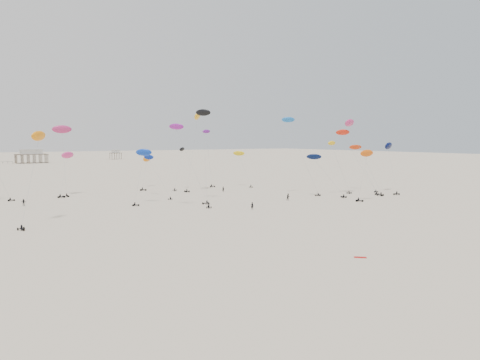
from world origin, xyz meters
TOP-DOWN VIEW (x-y plane):
  - ground_plane at (0.00, 200.00)m, footprint 900.00×900.00m
  - pavilion_main at (-10.00, 350.00)m, footprint 21.00×13.00m
  - pavilion_small at (60.00, 380.00)m, footprint 9.00×7.00m
  - rig_0 at (36.85, 81.38)m, footprint 7.15×3.32m
  - rig_1 at (-10.36, 97.99)m, footprint 7.85×11.09m
  - rig_2 at (56.04, 102.08)m, footprint 4.66×12.87m
  - rig_3 at (5.48, 135.24)m, footprint 8.17×8.44m
  - rig_4 at (-45.93, 93.46)m, footprint 8.10×12.97m
  - rig_5 at (-8.57, 122.68)m, footprint 2.94×17.57m
  - rig_6 at (-17.39, 109.15)m, footprint 7.53×7.74m
  - rig_7 at (42.09, 97.36)m, footprint 7.53×4.14m
  - rig_8 at (8.83, 129.13)m, footprint 9.44×7.49m
  - rig_9 at (30.84, 105.32)m, footprint 5.72×13.95m
  - rig_10 at (-0.48, 106.09)m, footprint 7.87×13.32m
  - rig_11 at (17.87, 137.02)m, footprint 3.68×3.96m
  - rig_12 at (45.51, 96.59)m, footprint 9.21×11.70m
  - rig_13 at (-31.27, 139.50)m, footprint 5.87×8.12m
  - rig_14 at (-30.49, 139.03)m, footprint 7.64×10.90m
  - rig_15 at (46.17, 94.81)m, footprint 7.48×13.54m
  - rig_16 at (29.22, 133.37)m, footprint 4.16×11.25m
  - rig_17 at (61.01, 93.27)m, footprint 10.97×12.21m
  - rig_18 at (33.42, 95.86)m, footprint 6.84×12.05m
  - rig_20 at (-1.75, 147.50)m, footprint 9.81×15.56m
  - spectator_0 at (1.24, 84.40)m, footprint 0.91×0.79m
  - spectator_1 at (19.15, 93.02)m, footprint 1.16×0.73m
  - spectator_2 at (-45.16, 120.53)m, footprint 1.31×0.75m
  - spectator_3 at (14.27, 120.88)m, footprint 0.90×0.87m
  - grounded_kite_b at (-11.27, 37.40)m, footprint 1.81×1.71m

SIDE VIEW (x-z plane):
  - ground_plane at x=0.00m, z-range 0.00..0.00m
  - spectator_0 at x=1.24m, z-range -1.04..1.04m
  - spectator_1 at x=19.15m, z-range -1.14..1.14m
  - spectator_2 at x=-45.16m, z-range -1.08..1.08m
  - spectator_3 at x=14.27m, z-range -1.03..1.03m
  - grounded_kite_b at x=-11.27m, z-range -0.04..0.04m
  - pavilion_small at x=60.00m, z-range -0.51..7.49m
  - pavilion_main at x=-10.00m, z-range -0.68..9.12m
  - rig_20 at x=-1.75m, z-range -0.34..15.80m
  - rig_5 at x=-8.57m, z-range -0.51..17.51m
  - rig_3 at x=5.48m, z-range 1.27..16.23m
  - rig_18 at x=33.42m, z-range 2.30..16.37m
  - rig_16 at x=29.22m, z-range 2.60..16.21m
  - rig_14 at x=-30.49m, z-range 2.72..16.90m
  - rig_0 at x=36.85m, z-range 3.02..17.37m
  - rig_7 at x=42.09m, z-range 2.15..18.78m
  - rig_11 at x=17.87m, z-range 0.70..21.27m
  - rig_6 at x=-17.39m, z-range 3.67..18.45m
  - rig_2 at x=56.04m, z-range 3.79..20.42m
  - rig_17 at x=61.01m, z-range 3.80..21.50m
  - rig_4 at x=-45.93m, z-range 4.69..24.57m
  - rig_1 at x=-10.36m, z-range 4.52..26.21m
  - rig_12 at x=45.51m, z-range 5.58..26.83m
  - rig_13 at x=-31.27m, z-range 7.01..28.49m
  - rig_9 at x=30.84m, z-range 6.08..31.16m
  - rig_15 at x=46.17m, z-range 6.89..31.03m
  - rig_10 at x=-0.48m, z-range 6.00..32.23m
  - rig_8 at x=8.83m, z-range 8.78..34.94m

